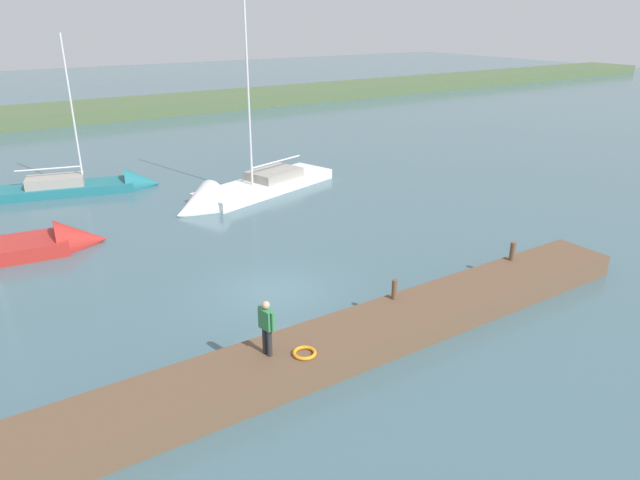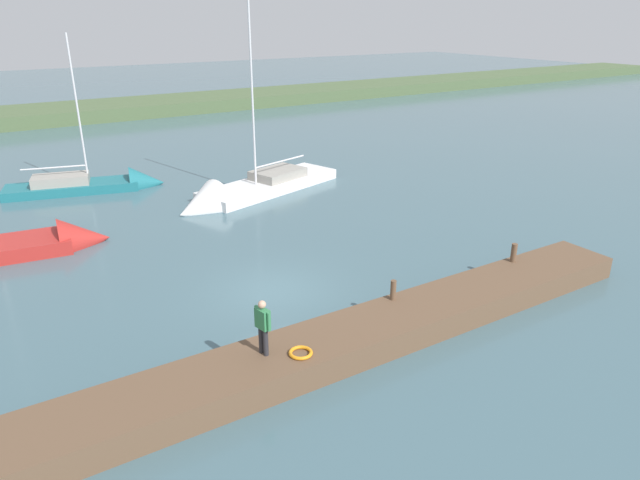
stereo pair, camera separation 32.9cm
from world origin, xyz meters
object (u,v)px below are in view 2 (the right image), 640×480
Objects in this scene: mooring_post_far at (514,253)px; life_ring_buoy at (301,353)px; sailboat_inner_slip at (100,186)px; sailboat_far_left at (9,251)px; person_on_dock at (263,324)px; sailboat_mid_channel at (244,195)px; mooring_post_near at (393,290)px.

mooring_post_far is 1.06× the size of life_ring_buoy.
life_ring_buoy is at bearing -74.79° from sailboat_inner_slip.
mooring_post_far is 0.07× the size of sailboat_far_left.
sailboat_inner_slip reaches higher than sailboat_far_left.
life_ring_buoy is at bearing -46.13° from person_on_dock.
sailboat_far_left is at bearing -6.98° from sailboat_mid_channel.
life_ring_buoy is 0.06× the size of sailboat_mid_channel.
mooring_post_far is at bearing 88.17° from sailboat_mid_channel.
life_ring_buoy is at bearing -60.90° from sailboat_far_left.
person_on_dock is (0.82, -0.56, 0.86)m from life_ring_buoy.
sailboat_far_left is (11.62, 2.08, 0.04)m from sailboat_mid_channel.
life_ring_buoy is (4.12, 1.18, -0.28)m from mooring_post_near.
sailboat_far_left is at bearing -51.83° from mooring_post_near.
mooring_post_far is 15.38m from sailboat_mid_channel.
person_on_dock reaches higher than mooring_post_near.
person_on_dock is at bearing 49.77° from sailboat_mid_channel.
sailboat_far_left is at bearing -110.55° from sailboat_inner_slip.
sailboat_far_left is at bearing -39.05° from mooring_post_far.
mooring_post_far is at bearing -173.12° from life_ring_buoy.
sailboat_inner_slip reaches higher than mooring_post_near.
life_ring_buoy is 17.00m from sailboat_mid_channel.
sailboat_inner_slip is at bearing 77.54° from person_on_dock.
sailboat_far_left reaches higher than person_on_dock.
mooring_post_far is at bearing -8.29° from person_on_dock.
person_on_dock reaches higher than life_ring_buoy.
person_on_dock is (10.63, 0.62, 0.56)m from mooring_post_far.
sailboat_inner_slip is at bearing -63.35° from mooring_post_far.
mooring_post_near is 1.01× the size of life_ring_buoy.
mooring_post_far reaches higher than mooring_post_near.
sailboat_far_left is at bearing -67.10° from life_ring_buoy.
sailboat_inner_slip reaches higher than life_ring_buoy.
mooring_post_far is 0.44× the size of person_on_dock.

